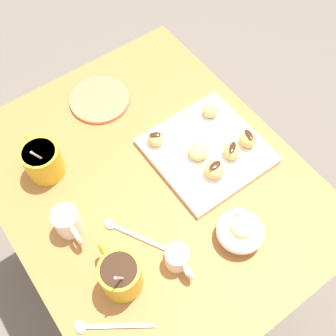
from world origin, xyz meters
TOP-DOWN VIEW (x-y plane):
  - ground_plane at (0.00, 0.00)m, footprint 8.00×8.00m
  - dining_table at (0.00, 0.00)m, footprint 0.85×0.69m
  - pastry_plate_square at (-0.02, -0.16)m, footprint 0.27×0.27m
  - coffee_mug_mustard_left at (-0.17, 0.19)m, footprint 0.13×0.09m
  - coffee_mug_mustard_right at (0.17, 0.19)m, footprint 0.13×0.09m
  - cream_pitcher_white at (0.00, 0.22)m, footprint 0.10×0.06m
  - ice_cream_bowl at (-0.24, -0.08)m, footprint 0.11×0.11m
  - chocolate_sauce_pitcher at (-0.20, 0.07)m, footprint 0.09×0.05m
  - saucer_coral_left at (0.29, -0.03)m, footprint 0.16×0.16m
  - loose_spoon_near_saucer at (-0.08, 0.12)m, footprint 0.15×0.09m
  - loose_spoon_by_plate at (-0.22, 0.27)m, footprint 0.10×0.14m
  - beignet_0 at (0.06, -0.24)m, footprint 0.04×0.04m
  - beignet_1 at (-0.02, -0.13)m, footprint 0.06×0.07m
  - beignet_2 at (-0.08, -0.13)m, footprint 0.06×0.06m
  - chocolate_drizzle_2 at (-0.08, -0.13)m, footprint 0.02×0.03m
  - beignet_3 at (0.07, -0.07)m, footprint 0.06×0.05m
  - chocolate_drizzle_3 at (0.07, -0.07)m, footprint 0.03×0.03m
  - beignet_4 at (-0.07, -0.20)m, footprint 0.06×0.06m
  - chocolate_drizzle_4 at (-0.07, -0.20)m, footprint 0.03×0.04m
  - beignet_5 at (-0.06, -0.25)m, footprint 0.05×0.05m
  - chocolate_drizzle_5 at (-0.06, -0.25)m, footprint 0.03×0.02m

SIDE VIEW (x-z plane):
  - ground_plane at x=0.00m, z-range 0.00..0.00m
  - dining_table at x=0.00m, z-range 0.20..0.90m
  - loose_spoon_near_saucer at x=-0.08m, z-range 0.70..0.71m
  - loose_spoon_by_plate at x=-0.22m, z-range 0.70..0.71m
  - saucer_coral_left at x=0.29m, z-range 0.70..0.71m
  - pastry_plate_square at x=-0.02m, z-range 0.70..0.72m
  - chocolate_sauce_pitcher at x=-0.20m, z-range 0.70..0.76m
  - beignet_1 at x=-0.02m, z-range 0.72..0.75m
  - beignet_3 at x=0.07m, z-range 0.72..0.75m
  - beignet_0 at x=0.06m, z-range 0.72..0.75m
  - beignet_4 at x=-0.07m, z-range 0.72..0.75m
  - ice_cream_bowl at x=-0.24m, z-range 0.70..0.78m
  - beignet_5 at x=-0.06m, z-range 0.72..0.76m
  - beignet_2 at x=-0.08m, z-range 0.72..0.76m
  - cream_pitcher_white at x=0.00m, z-range 0.70..0.78m
  - coffee_mug_mustard_right at x=0.17m, z-range 0.68..0.82m
  - chocolate_drizzle_3 at x=0.07m, z-range 0.75..0.75m
  - chocolate_drizzle_4 at x=-0.07m, z-range 0.75..0.76m
  - coffee_mug_mustard_left at x=-0.17m, z-range 0.68..0.83m
  - chocolate_drizzle_5 at x=-0.06m, z-range 0.76..0.76m
  - chocolate_drizzle_2 at x=-0.08m, z-range 0.76..0.76m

